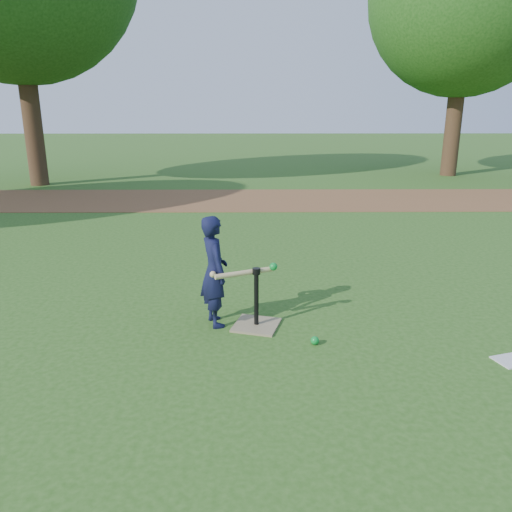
{
  "coord_description": "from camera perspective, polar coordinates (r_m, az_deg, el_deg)",
  "views": [
    {
      "loc": [
        0.03,
        -4.34,
        2.12
      ],
      "look_at": [
        0.08,
        0.59,
        0.65
      ],
      "focal_mm": 35.0,
      "sensor_mm": 36.0,
      "label": 1
    }
  ],
  "objects": [
    {
      "name": "wiffle_ball_ground",
      "position": [
        4.73,
        6.74,
        -9.57
      ],
      "size": [
        0.08,
        0.08,
        0.08
      ],
      "primitive_type": "sphere",
      "color": "#0C8C2D",
      "rests_on": "ground"
    },
    {
      "name": "batting_tee",
      "position": [
        5.04,
        0.04,
        -6.87
      ],
      "size": [
        0.53,
        0.53,
        0.61
      ],
      "color": "#8E7D5A",
      "rests_on": "ground"
    },
    {
      "name": "swing_action",
      "position": [
        4.87,
        -1.03,
        -1.8
      ],
      "size": [
        0.66,
        0.29,
        0.11
      ],
      "color": "tan",
      "rests_on": "ground"
    },
    {
      "name": "ground",
      "position": [
        4.83,
        -0.92,
        -9.43
      ],
      "size": [
        80.0,
        80.0,
        0.0
      ],
      "primitive_type": "plane",
      "color": "#285116",
      "rests_on": "ground"
    },
    {
      "name": "dirt_strip",
      "position": [
        12.02,
        -0.77,
        6.46
      ],
      "size": [
        24.0,
        3.0,
        0.01
      ],
      "primitive_type": "cube",
      "color": "brown",
      "rests_on": "ground"
    },
    {
      "name": "child",
      "position": [
        4.96,
        -4.8,
        -1.75
      ],
      "size": [
        0.4,
        0.48,
        1.12
      ],
      "primitive_type": "imported",
      "rotation": [
        0.0,
        0.0,
        1.93
      ],
      "color": "black",
      "rests_on": "ground"
    }
  ]
}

